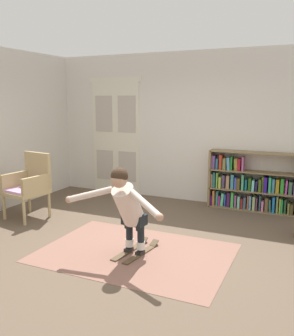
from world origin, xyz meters
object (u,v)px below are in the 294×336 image
object	(u,v)px
wicker_chair	(29,184)
skis_pair	(136,250)
bookshelf	(249,185)
person_skier	(127,204)

from	to	relation	value
wicker_chair	skis_pair	distance (m)	2.45
bookshelf	wicker_chair	bearing A→B (deg)	-149.08
bookshelf	wicker_chair	xyz separation A→B (m)	(-3.33, -1.99, 0.13)
bookshelf	person_skier	distance (m)	2.98
bookshelf	person_skier	xyz separation A→B (m)	(-1.05, -2.78, 0.26)
skis_pair	person_skier	bearing A→B (deg)	-97.64
wicker_chair	person_skier	world-z (taller)	person_skier
bookshelf	skis_pair	size ratio (longest dim) A/B	2.02
bookshelf	person_skier	size ratio (longest dim) A/B	1.13
wicker_chair	skis_pair	world-z (taller)	wicker_chair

